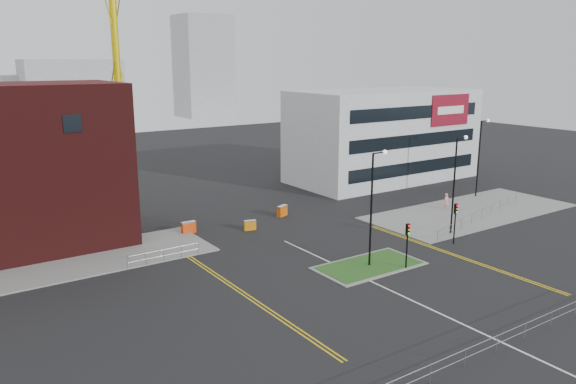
% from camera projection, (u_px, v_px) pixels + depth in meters
% --- Properties ---
extents(ground, '(200.00, 200.00, 0.00)m').
position_uv_depth(ground, '(429.00, 309.00, 36.68)').
color(ground, black).
rests_on(ground, ground).
extents(pavement_left, '(28.00, 8.00, 0.12)m').
position_uv_depth(pavement_left, '(34.00, 269.00, 43.41)').
color(pavement_left, slate).
rests_on(pavement_left, ground).
extents(pavement_right, '(24.00, 10.00, 0.12)m').
position_uv_depth(pavement_right, '(471.00, 211.00, 59.98)').
color(pavement_right, slate).
rests_on(pavement_right, ground).
extents(island_kerb, '(8.60, 4.60, 0.08)m').
position_uv_depth(island_kerb, '(369.00, 266.00, 44.20)').
color(island_kerb, slate).
rests_on(island_kerb, ground).
extents(grass_island, '(8.00, 4.00, 0.12)m').
position_uv_depth(grass_island, '(369.00, 266.00, 44.19)').
color(grass_island, '#21551C').
rests_on(grass_island, ground).
extents(office_block, '(25.00, 12.20, 12.00)m').
position_uv_depth(office_block, '(383.00, 135.00, 75.27)').
color(office_block, '#B6B8BB').
rests_on(office_block, ground).
extents(streetlamp_island, '(1.46, 0.36, 9.18)m').
position_uv_depth(streetlamp_island, '(374.00, 199.00, 43.09)').
color(streetlamp_island, black).
rests_on(streetlamp_island, ground).
extents(streetlamp_right_near, '(1.46, 0.36, 9.18)m').
position_uv_depth(streetlamp_right_near, '(456.00, 177.00, 51.27)').
color(streetlamp_right_near, black).
rests_on(streetlamp_right_near, ground).
extents(streetlamp_right_far, '(1.46, 0.36, 9.18)m').
position_uv_depth(streetlamp_right_far, '(480.00, 152.00, 65.37)').
color(streetlamp_right_far, black).
rests_on(streetlamp_right_far, ground).
extents(traffic_light_island, '(0.28, 0.33, 3.65)m').
position_uv_depth(traffic_light_island, '(408.00, 237.00, 43.09)').
color(traffic_light_island, black).
rests_on(traffic_light_island, ground).
extents(traffic_light_right, '(0.28, 0.33, 3.65)m').
position_uv_depth(traffic_light_right, '(456.00, 216.00, 49.08)').
color(traffic_light_right, black).
rests_on(traffic_light_right, ground).
extents(railing_front, '(24.05, 0.05, 1.10)m').
position_uv_depth(railing_front, '(511.00, 334.00, 31.67)').
color(railing_front, gray).
rests_on(railing_front, ground).
extents(railing_left, '(6.05, 0.05, 1.10)m').
position_uv_depth(railing_left, '(164.00, 253.00, 44.96)').
color(railing_left, gray).
rests_on(railing_left, ground).
extents(railing_right, '(19.05, 5.05, 1.10)m').
position_uv_depth(railing_right, '(482.00, 212.00, 56.98)').
color(railing_right, gray).
rests_on(railing_right, ground).
extents(centre_line, '(0.15, 30.00, 0.01)m').
position_uv_depth(centre_line, '(407.00, 298.00, 38.29)').
color(centre_line, silver).
rests_on(centre_line, ground).
extents(yellow_left_a, '(0.12, 24.00, 0.01)m').
position_uv_depth(yellow_left_a, '(234.00, 289.00, 39.79)').
color(yellow_left_a, gold).
rests_on(yellow_left_a, ground).
extents(yellow_left_b, '(0.12, 24.00, 0.01)m').
position_uv_depth(yellow_left_b, '(238.00, 288.00, 39.95)').
color(yellow_left_b, gold).
rests_on(yellow_left_b, ground).
extents(yellow_right_a, '(0.12, 20.00, 0.01)m').
position_uv_depth(yellow_right_a, '(453.00, 255.00, 46.71)').
color(yellow_right_a, gold).
rests_on(yellow_right_a, ground).
extents(yellow_right_b, '(0.12, 20.00, 0.01)m').
position_uv_depth(yellow_right_b, '(455.00, 254.00, 46.87)').
color(yellow_right_b, gold).
rests_on(yellow_right_b, ground).
extents(skyline_b, '(24.00, 12.00, 16.00)m').
position_uv_depth(skyline_b, '(73.00, 91.00, 144.90)').
color(skyline_b, gray).
rests_on(skyline_b, ground).
extents(skyline_c, '(14.00, 12.00, 28.00)m').
position_uv_depth(skyline_c, '(204.00, 67.00, 158.67)').
color(skyline_c, gray).
rests_on(skyline_c, ground).
extents(pedestrian, '(0.71, 0.49, 1.88)m').
position_uv_depth(pedestrian, '(446.00, 202.00, 60.46)').
color(pedestrian, pink).
rests_on(pedestrian, ground).
extents(barrier_left, '(1.35, 0.46, 1.14)m').
position_uv_depth(barrier_left, '(189.00, 227.00, 52.48)').
color(barrier_left, red).
rests_on(barrier_left, ground).
extents(barrier_mid, '(1.20, 0.65, 0.96)m').
position_uv_depth(barrier_mid, '(250.00, 225.00, 53.50)').
color(barrier_mid, orange).
rests_on(barrier_mid, ground).
extents(barrier_right, '(1.41, 0.94, 1.13)m').
position_uv_depth(barrier_right, '(282.00, 210.00, 58.26)').
color(barrier_right, '#D4550B').
rests_on(barrier_right, ground).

